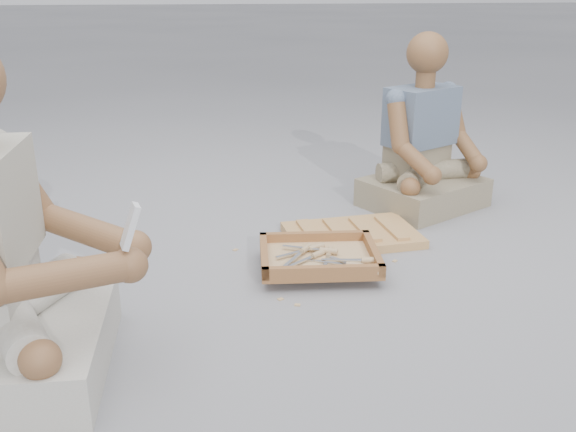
{
  "coord_description": "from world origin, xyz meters",
  "views": [
    {
      "loc": [
        -0.34,
        -1.86,
        1.05
      ],
      "look_at": [
        -0.07,
        0.17,
        0.3
      ],
      "focal_mm": 40.0,
      "sensor_mm": 36.0,
      "label": 1
    }
  ],
  "objects": [
    {
      "name": "carved_panel",
      "position": [
        0.28,
        0.65,
        0.02
      ],
      "size": [
        0.59,
        0.42,
        0.04
      ],
      "primitive_type": "cube",
      "rotation": [
        0.0,
        0.0,
        0.11
      ],
      "color": "#B08F44",
      "rests_on": "ground"
    },
    {
      "name": "wood_chip_3",
      "position": [
        0.22,
        0.32,
        0.0
      ],
      "size": [
        0.02,
        0.02,
        0.0
      ],
      "primitive_type": "cube",
      "rotation": [
        0.0,
        0.0,
        3.09
      ],
      "color": "tan",
      "rests_on": "ground"
    },
    {
      "name": "wood_chip_7",
      "position": [
        -0.01,
        0.5,
        0.0
      ],
      "size": [
        0.02,
        0.02,
        0.0
      ],
      "primitive_type": "cube",
      "rotation": [
        0.0,
        0.0,
        1.22
      ],
      "color": "tan",
      "rests_on": "ground"
    },
    {
      "name": "tool_tray",
      "position": [
        0.08,
        0.35,
        0.06
      ],
      "size": [
        0.47,
        0.39,
        0.06
      ],
      "rotation": [
        0.0,
        0.0,
        -0.07
      ],
      "color": "brown",
      "rests_on": "carved_panel"
    },
    {
      "name": "wood_chip_5",
      "position": [
        -0.05,
        0.08,
        0.0
      ],
      "size": [
        0.02,
        0.02,
        0.0
      ],
      "primitive_type": "cube",
      "rotation": [
        0.0,
        0.0,
        2.87
      ],
      "color": "tan",
      "rests_on": "ground"
    },
    {
      "name": "companion",
      "position": [
        0.72,
        1.04,
        0.28
      ],
      "size": [
        0.67,
        0.63,
        0.83
      ],
      "rotation": [
        0.0,
        0.0,
        3.66
      ],
      "color": "gray",
      "rests_on": "ground"
    },
    {
      "name": "chisel_7",
      "position": [
        0.12,
        0.37,
        0.06
      ],
      "size": [
        0.09,
        0.21,
        0.02
      ],
      "rotation": [
        0.0,
        0.0,
        1.25
      ],
      "color": "silver",
      "rests_on": "tool_tray"
    },
    {
      "name": "wood_chip_0",
      "position": [
        0.29,
        0.65,
        0.0
      ],
      "size": [
        0.02,
        0.02,
        0.0
      ],
      "primitive_type": "cube",
      "rotation": [
        0.0,
        0.0,
        2.46
      ],
      "color": "tan",
      "rests_on": "ground"
    },
    {
      "name": "wood_chip_4",
      "position": [
        0.39,
        0.4,
        0.0
      ],
      "size": [
        0.02,
        0.02,
        0.0
      ],
      "primitive_type": "cube",
      "rotation": [
        0.0,
        0.0,
        0.83
      ],
      "color": "tan",
      "rests_on": "ground"
    },
    {
      "name": "chisel_6",
      "position": [
        0.23,
        0.21,
        0.07
      ],
      "size": [
        0.16,
        0.18,
        0.02
      ],
      "rotation": [
        0.0,
        0.0,
        -0.84
      ],
      "color": "silver",
      "rests_on": "tool_tray"
    },
    {
      "name": "chisel_4",
      "position": [
        0.02,
        0.39,
        0.07
      ],
      "size": [
        0.14,
        0.19,
        0.02
      ],
      "rotation": [
        0.0,
        0.0,
        0.98
      ],
      "color": "silver",
      "rests_on": "tool_tray"
    },
    {
      "name": "chisel_2",
      "position": [
        0.1,
        0.38,
        0.07
      ],
      "size": [
        0.21,
        0.1,
        0.02
      ],
      "rotation": [
        0.0,
        0.0,
        -0.41
      ],
      "color": "silver",
      "rests_on": "tool_tray"
    },
    {
      "name": "wood_chip_2",
      "position": [
        0.13,
        0.33,
        0.0
      ],
      "size": [
        0.02,
        0.02,
        0.0
      ],
      "primitive_type": "cube",
      "rotation": [
        0.0,
        0.0,
        1.18
      ],
      "color": "tan",
      "rests_on": "ground"
    },
    {
      "name": "craftsman",
      "position": [
        -0.89,
        -0.2,
        0.32
      ],
      "size": [
        0.62,
        0.61,
        0.94
      ],
      "rotation": [
        0.0,
        0.0,
        -1.58
      ],
      "color": "#BAB7AC",
      "rests_on": "ground"
    },
    {
      "name": "wood_chip_8",
      "position": [
        0.11,
        0.48,
        0.0
      ],
      "size": [
        0.02,
        0.02,
        0.0
      ],
      "primitive_type": "cube",
      "rotation": [
        0.0,
        0.0,
        0.01
      ],
      "color": "tan",
      "rests_on": "ground"
    },
    {
      "name": "wood_chip_9",
      "position": [
        0.08,
        0.42,
        0.0
      ],
      "size": [
        0.02,
        0.02,
        0.0
      ],
      "primitive_type": "cube",
      "rotation": [
        0.0,
        0.0,
        1.54
      ],
      "color": "tan",
      "rests_on": "ground"
    },
    {
      "name": "chisel_8",
      "position": [
        0.24,
        0.26,
        0.07
      ],
      "size": [
        0.22,
        0.06,
        0.02
      ],
      "rotation": [
        0.0,
        0.0,
        -0.18
      ],
      "color": "silver",
      "rests_on": "tool_tray"
    },
    {
      "name": "mobile_phone",
      "position": [
        -0.54,
        -0.27,
        0.45
      ],
      "size": [
        0.07,
        0.06,
        0.12
      ],
      "rotation": [
        -0.35,
        0.0,
        -1.32
      ],
      "color": "silver",
      "rests_on": "craftsman"
    },
    {
      "name": "chisel_1",
      "position": [
        0.06,
        0.35,
        0.07
      ],
      "size": [
        0.18,
        0.15,
        0.02
      ],
      "rotation": [
        0.0,
        0.0,
        0.67
      ],
      "color": "silver",
      "rests_on": "tool_tray"
    },
    {
      "name": "wood_chip_1",
      "position": [
        -0.23,
        0.59,
        0.0
      ],
      "size": [
        0.02,
        0.02,
        0.0
      ],
      "primitive_type": "cube",
      "rotation": [
        0.0,
        0.0,
        0.8
      ],
      "color": "tan",
      "rests_on": "ground"
    },
    {
      "name": "chisel_3",
      "position": [
        0.06,
        0.41,
        0.07
      ],
      "size": [
        0.21,
        0.11,
        0.02
      ],
      "rotation": [
        0.0,
        0.0,
        0.44
      ],
      "color": "silver",
      "rests_on": "tool_tray"
    },
    {
      "name": "wood_chip_10",
      "position": [
        -0.1,
        0.13,
        0.0
      ],
      "size": [
        0.02,
        0.02,
        0.0
      ],
      "primitive_type": "cube",
      "rotation": [
        0.0,
        0.0,
        0.43
      ],
      "color": "tan",
      "rests_on": "ground"
    },
    {
      "name": "chisel_0",
      "position": [
        0.24,
        0.26,
        0.07
      ],
      "size": [
        0.22,
        0.05,
        0.02
      ],
      "rotation": [
        0.0,
        0.0,
        -0.15
      ],
      "color": "silver",
      "rests_on": "tool_tray"
    },
    {
      "name": "chisel_5",
      "position": [
        0.18,
        0.26,
        0.06
      ],
      "size": [
        0.21,
        0.11,
        0.02
      ],
      "rotation": [
        0.0,
        0.0,
        -0.42
      ],
      "color": "silver",
      "rests_on": "tool_tray"
    },
    {
      "name": "ground",
      "position": [
        0.0,
        0.0,
        0.0
      ],
      "size": [
        60.0,
        60.0,
        0.0
      ],
      "primitive_type": "plane",
      "color": "gray",
      "rests_on": "ground"
    },
    {
      "name": "wood_chip_6",
      "position": [
        0.08,
        0.28,
        0.0
      ],
      "size": [
        0.02,
        0.02,
        0.0
      ],
      "primitive_type": "cube",
      "rotation": [
        0.0,
        0.0,
        2.26
      ],
      "color": "tan",
      "rests_on": "ground"
    }
  ]
}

